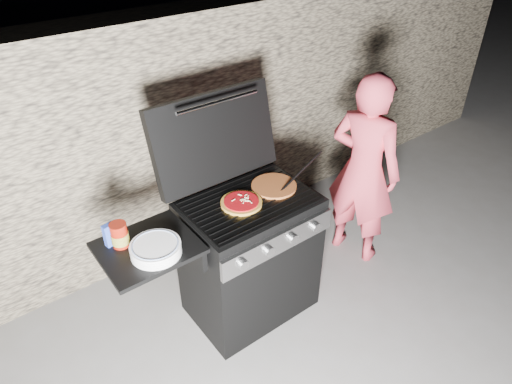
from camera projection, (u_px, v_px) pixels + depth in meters
ground at (250, 304)px, 3.25m from camera, size 50.00×50.00×0.00m
stone_wall at (167, 137)px, 3.43m from camera, size 8.00×0.35×1.80m
gas_grill at (218, 273)px, 2.86m from camera, size 1.34×0.79×0.91m
pizza_topped at (241, 202)px, 2.69m from camera, size 0.30×0.30×0.03m
pizza_plain at (274, 186)px, 2.85m from camera, size 0.31×0.31×0.02m
sauce_jar at (119, 235)px, 2.37m from camera, size 0.09×0.09×0.14m
blue_carton at (110, 235)px, 2.38m from camera, size 0.07×0.04×0.13m
plate_stack at (156, 249)px, 2.34m from camera, size 0.30×0.30×0.06m
person at (363, 171)px, 3.33m from camera, size 0.49×0.62×1.49m
tongs at (300, 172)px, 2.90m from camera, size 0.49×0.14×0.10m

